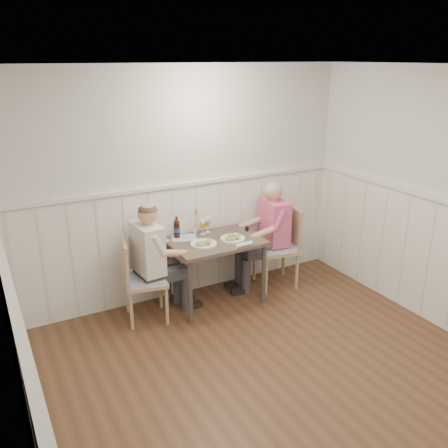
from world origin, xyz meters
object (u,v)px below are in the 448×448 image
dining_table (215,248)px  diner_cream (152,270)px  chair_left (140,277)px  grass_vase (195,222)px  beer_bottle (177,228)px  man_in_pink (270,243)px  chair_right (281,243)px

dining_table → diner_cream: bearing=178.5°
chair_left → grass_vase: 0.89m
beer_bottle → grass_vase: (0.21, -0.01, 0.04)m
dining_table → beer_bottle: beer_bottle is taller
man_in_pink → beer_bottle: size_ratio=5.40×
chair_right → grass_vase: bearing=166.7°
dining_table → diner_cream: (-0.74, 0.02, -0.11)m
man_in_pink → diner_cream: 1.51m
dining_table → chair_left: chair_left is taller
diner_cream → chair_left: bearing=178.8°
diner_cream → grass_vase: size_ratio=3.81×
dining_table → grass_vase: grass_vase is taller
chair_right → diner_cream: size_ratio=0.75×
man_in_pink → diner_cream: man_in_pink is taller
chair_left → beer_bottle: beer_bottle is taller
dining_table → chair_right: size_ratio=1.02×
beer_bottle → grass_vase: 0.22m
dining_table → grass_vase: (-0.13, 0.26, 0.25)m
chair_right → chair_left: bearing=179.9°
dining_table → man_in_pink: bearing=4.1°
grass_vase → beer_bottle: bearing=177.6°
grass_vase → dining_table: bearing=-63.8°
chair_right → beer_bottle: bearing=168.6°
dining_table → chair_left: 0.89m
chair_right → beer_bottle: beer_bottle is taller
beer_bottle → grass_vase: size_ratio=0.72×
dining_table → beer_bottle: bearing=141.7°
diner_cream → dining_table: bearing=-1.5°
diner_cream → man_in_pink: bearing=1.4°
dining_table → beer_bottle: size_ratio=4.10×
chair_right → man_in_pink: man_in_pink is taller
man_in_pink → grass_vase: bearing=167.2°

